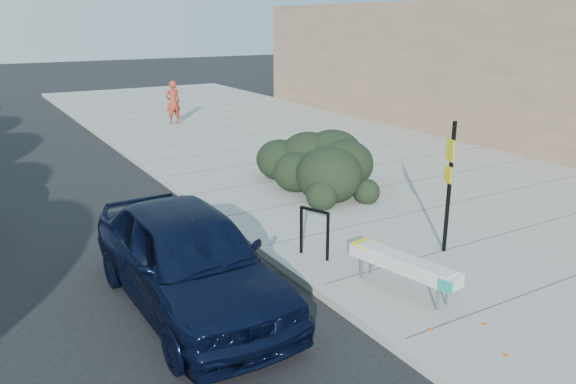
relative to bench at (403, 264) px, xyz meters
name	(u,v)px	position (x,y,z in m)	size (l,w,h in m)	color
ground	(319,294)	(-1.07, 0.86, -0.63)	(120.00, 120.00, 0.00)	black
sidewalk_near	(383,177)	(4.53, 5.86, -0.55)	(11.20, 50.00, 0.15)	gray
curb_near	(204,208)	(-1.07, 5.86, -0.54)	(0.22, 50.00, 0.17)	#9E9E99
bench	(403,264)	(0.00, 0.00, 0.00)	(0.79, 2.06, 0.61)	gray
bike_rack	(314,228)	(-0.47, 1.93, 0.10)	(0.29, 0.61, 0.96)	black
sign_post	(449,179)	(1.84, 0.86, 0.97)	(0.14, 0.28, 2.55)	black
hedge	(314,155)	(2.26, 6.09, 0.33)	(2.16, 4.32, 1.62)	black
sedan_navy	(189,258)	(-3.08, 1.60, 0.21)	(1.98, 4.92, 1.68)	black
pedestrian	(173,102)	(2.19, 16.94, 0.44)	(0.67, 0.44, 1.83)	#9B3221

